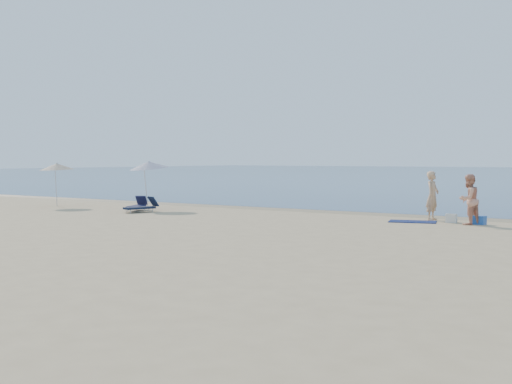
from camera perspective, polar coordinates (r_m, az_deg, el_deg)
wet_sand_strip at (r=29.16m, az=7.97°, el=-1.81°), size 240.00×1.60×0.00m
person_left at (r=26.11m, az=15.42°, el=-0.33°), size 0.50×0.73×1.93m
person_right at (r=24.73m, az=18.38°, el=-0.64°), size 1.01×1.11×1.86m
beach_towel at (r=25.29m, az=13.74°, el=-2.57°), size 1.94×1.39×0.03m
white_bag at (r=25.40m, az=16.98°, el=-2.25°), size 0.43×0.38×0.34m
blue_cooler at (r=25.03m, az=19.22°, el=-2.37°), size 0.50×0.39×0.32m
umbrella_near at (r=31.17m, az=-9.50°, el=2.38°), size 2.26×2.28×2.43m
umbrella_far at (r=34.01m, az=-17.28°, el=2.17°), size 2.24×2.25×2.28m
lounger_left at (r=30.40m, az=-10.51°, el=-1.18°), size 1.03×1.60×0.67m
lounger_right at (r=29.41m, az=-10.10°, el=-1.30°), size 0.98×1.66×0.70m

